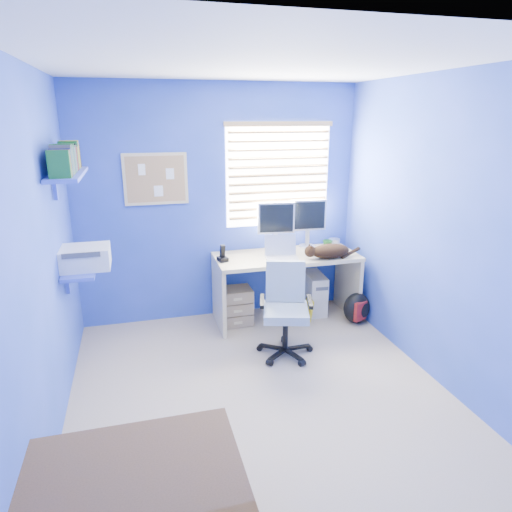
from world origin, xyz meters
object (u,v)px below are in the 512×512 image
object	(u,v)px
tower_pc	(314,293)
laptop	(282,249)
desk	(286,287)
office_chair	(285,321)
cat	(330,251)

from	to	relation	value
tower_pc	laptop	bearing A→B (deg)	-148.74
desk	office_chair	bearing A→B (deg)	-108.82
laptop	cat	size ratio (longest dim) A/B	0.79
laptop	tower_pc	world-z (taller)	laptop
laptop	cat	bearing A→B (deg)	-1.18
tower_pc	office_chair	bearing A→B (deg)	-122.73
office_chair	cat	bearing A→B (deg)	37.65
tower_pc	office_chair	distance (m)	1.05
cat	tower_pc	size ratio (longest dim) A/B	0.93
desk	office_chair	world-z (taller)	office_chair
desk	laptop	xyz separation A→B (m)	(-0.09, -0.13, 0.48)
desk	cat	distance (m)	0.64
desk	laptop	distance (m)	0.51
tower_pc	cat	bearing A→B (deg)	-81.76
desk	laptop	size ratio (longest dim) A/B	4.61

